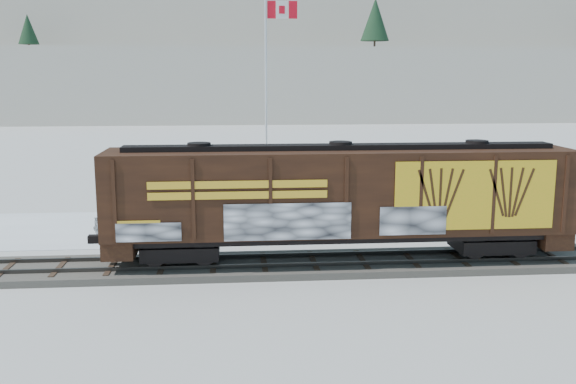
{
  "coord_description": "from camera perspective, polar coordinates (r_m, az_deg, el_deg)",
  "views": [
    {
      "loc": [
        -3.12,
        -24.81,
        7.69
      ],
      "look_at": [
        -0.77,
        3.0,
        2.58
      ],
      "focal_mm": 40.0,
      "sensor_mm": 36.0,
      "label": 1
    }
  ],
  "objects": [
    {
      "name": "car_white",
      "position": [
        33.5,
        9.09,
        -1.63
      ],
      "size": [
        4.91,
        2.77,
        1.53
      ],
      "primitive_type": "imported",
      "rotation": [
        0.0,
        0.0,
        1.31
      ],
      "color": "silver",
      "rests_on": "parking_strip"
    },
    {
      "name": "car_silver",
      "position": [
        32.01,
        -13.32,
        -2.52
      ],
      "size": [
        4.23,
        2.97,
        1.34
      ],
      "primitive_type": "imported",
      "rotation": [
        0.0,
        0.0,
        1.97
      ],
      "color": "silver",
      "rests_on": "parking_strip"
    },
    {
      "name": "car_dark",
      "position": [
        33.22,
        14.89,
        -2.07
      ],
      "size": [
        5.14,
        2.91,
        1.4
      ],
      "primitive_type": "imported",
      "rotation": [
        0.0,
        0.0,
        1.78
      ],
      "color": "black",
      "rests_on": "parking_strip"
    },
    {
      "name": "ground",
      "position": [
        26.16,
        2.25,
        -6.72
      ],
      "size": [
        500.0,
        500.0,
        0.0
      ],
      "primitive_type": "plane",
      "color": "white",
      "rests_on": "ground"
    },
    {
      "name": "parking_strip",
      "position": [
        33.36,
        0.67,
        -2.92
      ],
      "size": [
        40.0,
        8.0,
        0.03
      ],
      "primitive_type": "cube",
      "color": "white",
      "rests_on": "ground"
    },
    {
      "name": "hopper_railcar",
      "position": [
        25.59,
        4.64,
        -0.27
      ],
      "size": [
        18.38,
        3.06,
        4.57
      ],
      "color": "black",
      "rests_on": "rail_track"
    },
    {
      "name": "hillside",
      "position": [
        164.77,
        -3.85,
        12.68
      ],
      "size": [
        360.0,
        110.0,
        93.0
      ],
      "color": "white",
      "rests_on": "ground"
    },
    {
      "name": "flagpole",
      "position": [
        38.52,
        -1.78,
        5.65
      ],
      "size": [
        2.3,
        0.9,
        12.1
      ],
      "color": "silver",
      "rests_on": "ground"
    },
    {
      "name": "rail_track",
      "position": [
        26.12,
        2.25,
        -6.41
      ],
      "size": [
        50.0,
        3.4,
        0.43
      ],
      "color": "#59544C",
      "rests_on": "ground"
    }
  ]
}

